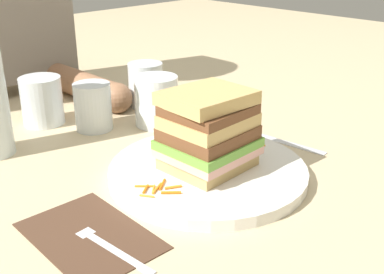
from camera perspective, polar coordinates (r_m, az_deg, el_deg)
ground_plane at (r=0.74m, az=1.30°, el=-4.45°), size 3.00×3.00×0.00m
main_plate at (r=0.73m, az=1.67°, el=-4.19°), size 0.30×0.30×0.02m
sandwich at (r=0.70m, az=1.69°, el=0.63°), size 0.13×0.12×0.12m
carrot_shred_0 at (r=0.65m, az=-2.48°, el=-6.56°), size 0.02×0.02×0.00m
carrot_shred_1 at (r=0.67m, az=-3.53°, el=-5.60°), size 0.03×0.02×0.00m
carrot_shred_2 at (r=0.67m, az=-4.55°, el=-6.10°), size 0.02×0.02×0.00m
carrot_shred_3 at (r=0.67m, az=-5.63°, el=-6.04°), size 0.02×0.01×0.00m
carrot_shred_4 at (r=0.67m, az=-2.22°, el=-5.91°), size 0.02×0.01×0.00m
carrot_shred_5 at (r=0.67m, az=-5.59°, el=-5.78°), size 0.02×0.02×0.00m
carrot_shred_6 at (r=0.65m, az=-5.34°, el=-6.94°), size 0.01×0.02×0.00m
carrot_shred_7 at (r=0.67m, az=-4.15°, el=-6.05°), size 0.03×0.02×0.00m
carrot_shred_8 at (r=0.79m, az=6.31°, el=-1.38°), size 0.02×0.02×0.00m
carrot_shred_9 at (r=0.81m, az=5.89°, el=-0.53°), size 0.01×0.02×0.00m
carrot_shred_10 at (r=0.80m, az=6.74°, el=-1.09°), size 0.02×0.01×0.00m
carrot_shred_11 at (r=0.80m, az=7.52°, el=-0.96°), size 0.02×0.03×0.00m
carrot_shred_12 at (r=0.81m, az=5.63°, el=-0.56°), size 0.03×0.01×0.00m
carrot_shred_13 at (r=0.81m, az=7.02°, el=-0.59°), size 0.02×0.01×0.00m
napkin_dark at (r=0.61m, az=-11.97°, el=-11.26°), size 0.12×0.18×0.00m
fork at (r=0.60m, az=-10.65°, el=-11.87°), size 0.03×0.17×0.00m
knife at (r=0.87m, az=9.91°, el=-0.32°), size 0.04×0.20×0.00m
juice_glass at (r=0.92m, az=-4.21°, el=3.91°), size 0.08×0.08×0.09m
empty_tumbler_0 at (r=0.91m, az=-11.59°, el=3.53°), size 0.07×0.07×0.09m
empty_tumbler_1 at (r=0.97m, az=-17.26°, el=4.11°), size 0.08×0.08×0.09m
empty_tumbler_2 at (r=1.03m, az=-5.47°, el=6.15°), size 0.07×0.07×0.09m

